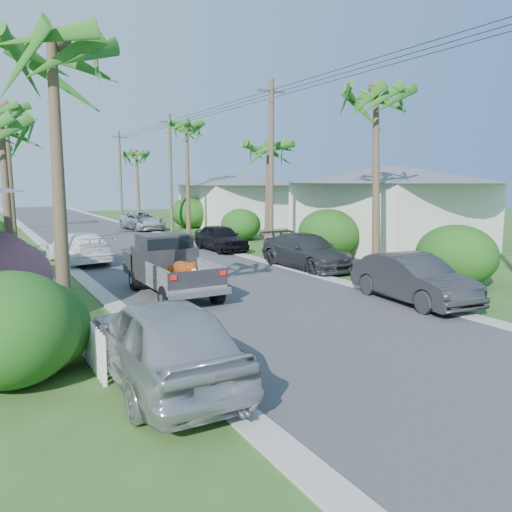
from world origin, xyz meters
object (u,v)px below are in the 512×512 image
parked_car_rd (143,221)px  palm_r_d (137,152)px  utility_pole_c (171,172)px  palm_l_a (50,41)px  parked_car_lf (79,248)px  utility_pole_b (271,167)px  parked_car_rf (221,238)px  palm_r_a (379,90)px  parked_car_rm (307,252)px  house_right_near (389,211)px  parked_car_ln (161,341)px  house_right_far (243,202)px  palm_r_b (268,144)px  utility_pole_d (120,175)px  palm_r_c (187,124)px  palm_l_b (1,120)px  pickup_truck (167,265)px  parked_car_rn (413,279)px  palm_l_c (5,107)px

parked_car_rd → palm_r_d: 11.66m
utility_pole_c → palm_l_a: bearing=-115.3°
parked_car_lf → utility_pole_b: (9.26, -2.51, 3.87)m
parked_car_rf → palm_r_a: size_ratio=0.49×
palm_l_a → utility_pole_b: 15.64m
parked_car_rm → palm_r_d: (1.50, 31.09, 5.98)m
house_right_near → parked_car_ln: bearing=-145.4°
palm_r_d → house_right_far: size_ratio=0.89×
palm_r_b → palm_r_d: palm_r_d is taller
parked_car_rf → utility_pole_d: bearing=86.0°
palm_l_a → palm_r_c: 26.16m
utility_pole_b → palm_r_d: bearing=88.1°
parked_car_rf → parked_car_lf: parked_car_rf is taller
parked_car_rm → palm_r_a: palm_r_a is taller
parked_car_ln → palm_r_a: 14.56m
palm_r_a → house_right_near: bearing=41.8°
house_right_near → palm_r_c: bearing=115.9°
parked_car_lf → palm_r_d: 27.19m
parked_car_ln → palm_l_b: bearing=-81.5°
utility_pole_d → utility_pole_b: bearing=-90.0°
parked_car_rd → parked_car_ln: parked_car_ln is taller
parked_car_rd → utility_pole_d: (1.65, 12.68, 3.86)m
parked_car_lf → palm_l_b: size_ratio=0.68×
utility_pole_c → palm_r_c: bearing=-73.3°
palm_r_c → utility_pole_c: 4.08m
parked_car_rd → house_right_near: house_right_near is taller
parked_car_rf → parked_car_ln: 18.78m
parked_car_rm → utility_pole_d: bearing=87.4°
parked_car_rd → house_right_near: 20.49m
pickup_truck → utility_pole_b: bearing=37.1°
palm_r_d → utility_pole_d: 3.79m
parked_car_rm → utility_pole_d: size_ratio=0.58×
house_right_near → utility_pole_c: bearing=114.8°
palm_r_b → utility_pole_c: utility_pole_c is taller
parked_car_rm → palm_l_b: size_ratio=0.71×
parked_car_rn → parked_car_ln: size_ratio=0.93×
palm_r_a → utility_pole_c: size_ratio=0.97×
house_right_far → palm_r_a: bearing=-105.6°
parked_car_rn → parked_car_rd: bearing=96.5°
parked_car_rf → palm_l_b: 12.82m
parked_car_rd → palm_r_d: palm_r_d is taller
palm_r_c → utility_pole_d: 17.37m
pickup_truck → palm_r_a: bearing=-7.3°
parked_car_lf → house_right_near: (16.66, -3.51, 1.49)m
parked_car_rm → utility_pole_c: utility_pole_c is taller
pickup_truck → parked_car_rf: size_ratio=1.19×
palm_l_b → utility_pole_c: (12.40, 16.00, -1.55)m
parked_car_lf → palm_r_c: bearing=-140.7°
pickup_truck → parked_car_lf: bearing=99.8°
palm_l_c → palm_r_d: 21.95m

